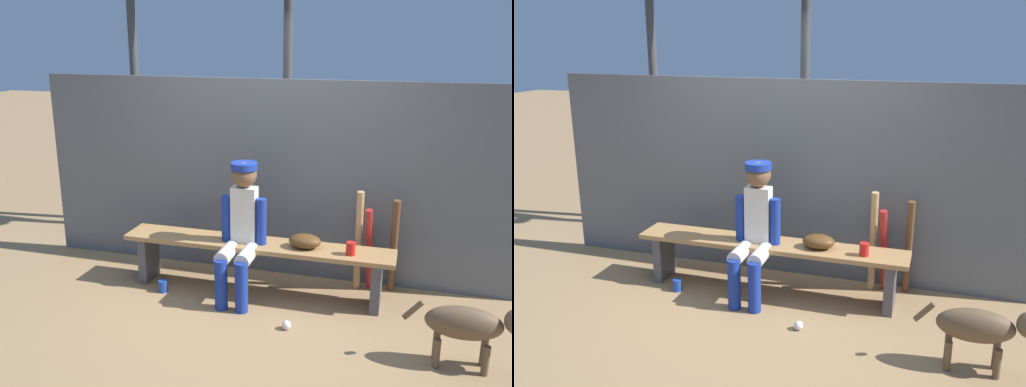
# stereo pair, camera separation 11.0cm
# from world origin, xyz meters

# --- Properties ---
(ground_plane) EXTENTS (30.00, 30.00, 0.00)m
(ground_plane) POSITION_xyz_m (0.00, 0.00, 0.00)
(ground_plane) COLOR #9E7A51
(chainlink_fence) EXTENTS (4.63, 0.03, 1.87)m
(chainlink_fence) POSITION_xyz_m (0.00, 0.49, 0.93)
(chainlink_fence) COLOR #595E63
(chainlink_fence) RESTS_ON ground_plane
(dugout_bench) EXTENTS (2.42, 0.36, 0.48)m
(dugout_bench) POSITION_xyz_m (0.00, 0.00, 0.37)
(dugout_bench) COLOR #AD7F4C
(dugout_bench) RESTS_ON ground_plane
(player_seated) EXTENTS (0.41, 0.55, 1.20)m
(player_seated) POSITION_xyz_m (-0.11, -0.11, 0.66)
(player_seated) COLOR silver
(player_seated) RESTS_ON ground_plane
(baseball_glove) EXTENTS (0.28, 0.20, 0.12)m
(baseball_glove) POSITION_xyz_m (0.44, 0.00, 0.54)
(baseball_glove) COLOR #593819
(baseball_glove) RESTS_ON dugout_bench
(bat_wood_tan) EXTENTS (0.07, 0.14, 0.94)m
(bat_wood_tan) POSITION_xyz_m (0.86, 0.32, 0.47)
(bat_wood_tan) COLOR tan
(bat_wood_tan) RESTS_ON ground_plane
(bat_aluminum_red) EXTENTS (0.11, 0.23, 0.80)m
(bat_aluminum_red) POSITION_xyz_m (0.96, 0.32, 0.40)
(bat_aluminum_red) COLOR #B22323
(bat_aluminum_red) RESTS_ON ground_plane
(bat_wood_dark) EXTENTS (0.08, 0.17, 0.88)m
(bat_wood_dark) POSITION_xyz_m (1.17, 0.35, 0.44)
(bat_wood_dark) COLOR brown
(bat_wood_dark) RESTS_ON ground_plane
(baseball) EXTENTS (0.07, 0.07, 0.07)m
(baseball) POSITION_xyz_m (0.42, -0.56, 0.04)
(baseball) COLOR white
(baseball) RESTS_ON ground_plane
(cup_on_ground) EXTENTS (0.08, 0.08, 0.11)m
(cup_on_ground) POSITION_xyz_m (-0.81, -0.23, 0.06)
(cup_on_ground) COLOR #1E47AD
(cup_on_ground) RESTS_ON ground_plane
(cup_on_bench) EXTENTS (0.08, 0.08, 0.11)m
(cup_on_bench) POSITION_xyz_m (0.83, -0.05, 0.54)
(cup_on_bench) COLOR red
(cup_on_bench) RESTS_ON dugout_bench
(dog) EXTENTS (0.84, 0.20, 0.49)m
(dog) POSITION_xyz_m (1.75, -0.71, 0.34)
(dog) COLOR brown
(dog) RESTS_ON ground_plane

